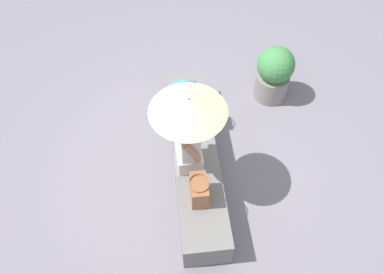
{
  "coord_description": "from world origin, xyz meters",
  "views": [
    {
      "loc": [
        2.6,
        -0.32,
        4.15
      ],
      "look_at": [
        0.1,
        -0.04,
        0.78
      ],
      "focal_mm": 35.62,
      "sensor_mm": 36.0,
      "label": 1
    }
  ],
  "objects_px": {
    "handbag_black": "(199,190)",
    "tote_bag_canvas": "(193,96)",
    "person_seated": "(189,143)",
    "parasol": "(188,105)",
    "magazine": "(182,88)",
    "planter_near": "(274,73)"
  },
  "relations": [
    {
      "from": "tote_bag_canvas",
      "to": "planter_near",
      "type": "height_order",
      "value": "planter_near"
    },
    {
      "from": "tote_bag_canvas",
      "to": "planter_near",
      "type": "relative_size",
      "value": 0.41
    },
    {
      "from": "person_seated",
      "to": "tote_bag_canvas",
      "type": "bearing_deg",
      "value": 170.82
    },
    {
      "from": "magazine",
      "to": "handbag_black",
      "type": "bearing_deg",
      "value": -11.6
    },
    {
      "from": "parasol",
      "to": "tote_bag_canvas",
      "type": "relative_size",
      "value": 3.27
    },
    {
      "from": "handbag_black",
      "to": "tote_bag_canvas",
      "type": "relative_size",
      "value": 0.89
    },
    {
      "from": "person_seated",
      "to": "handbag_black",
      "type": "xyz_separation_m",
      "value": [
        0.46,
        0.05,
        -0.24
      ]
    },
    {
      "from": "person_seated",
      "to": "parasol",
      "type": "distance_m",
      "value": 0.64
    },
    {
      "from": "tote_bag_canvas",
      "to": "magazine",
      "type": "bearing_deg",
      "value": -161.27
    },
    {
      "from": "person_seated",
      "to": "handbag_black",
      "type": "height_order",
      "value": "person_seated"
    },
    {
      "from": "tote_bag_canvas",
      "to": "handbag_black",
      "type": "bearing_deg",
      "value": -3.74
    },
    {
      "from": "parasol",
      "to": "handbag_black",
      "type": "distance_m",
      "value": 0.98
    },
    {
      "from": "planter_near",
      "to": "magazine",
      "type": "bearing_deg",
      "value": -84.07
    },
    {
      "from": "handbag_black",
      "to": "tote_bag_canvas",
      "type": "xyz_separation_m",
      "value": [
        -1.33,
        0.09,
        0.02
      ]
    },
    {
      "from": "tote_bag_canvas",
      "to": "magazine",
      "type": "relative_size",
      "value": 1.25
    },
    {
      "from": "parasol",
      "to": "handbag_black",
      "type": "xyz_separation_m",
      "value": [
        0.44,
        0.06,
        -0.87
      ]
    },
    {
      "from": "parasol",
      "to": "magazine",
      "type": "relative_size",
      "value": 4.09
    },
    {
      "from": "planter_near",
      "to": "handbag_black",
      "type": "bearing_deg",
      "value": -35.43
    },
    {
      "from": "person_seated",
      "to": "magazine",
      "type": "height_order",
      "value": "person_seated"
    },
    {
      "from": "parasol",
      "to": "planter_near",
      "type": "xyz_separation_m",
      "value": [
        -1.35,
        1.34,
        -1.02
      ]
    },
    {
      "from": "tote_bag_canvas",
      "to": "planter_near",
      "type": "distance_m",
      "value": 1.28
    },
    {
      "from": "parasol",
      "to": "magazine",
      "type": "height_order",
      "value": "parasol"
    }
  ]
}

